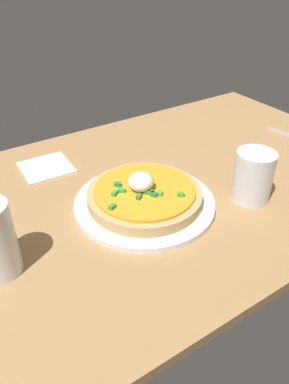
# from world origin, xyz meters

# --- Properties ---
(dining_table) EXTENTS (1.12, 0.66, 0.02)m
(dining_table) POSITION_xyz_m (0.00, 0.00, 0.01)
(dining_table) COLOR #A87D4D
(dining_table) RESTS_ON ground
(plate) EXTENTS (0.27, 0.27, 0.01)m
(plate) POSITION_xyz_m (-0.05, -0.05, 0.03)
(plate) COLOR white
(plate) RESTS_ON dining_table
(pizza) EXTENTS (0.22, 0.22, 0.06)m
(pizza) POSITION_xyz_m (-0.05, -0.05, 0.05)
(pizza) COLOR tan
(pizza) RESTS_ON plate
(cup_far) EXTENTS (0.08, 0.08, 0.10)m
(cup_far) POSITION_xyz_m (0.14, -0.14, 0.07)
(cup_far) COLOR silver
(cup_far) RESTS_ON dining_table
(napkin) EXTENTS (0.11, 0.11, 0.00)m
(napkin) POSITION_xyz_m (-0.16, 0.19, 0.02)
(napkin) COLOR white
(napkin) RESTS_ON dining_table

